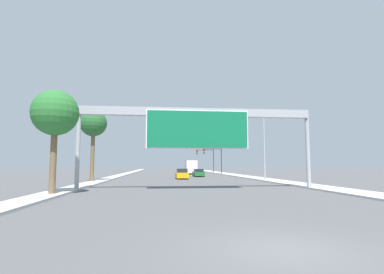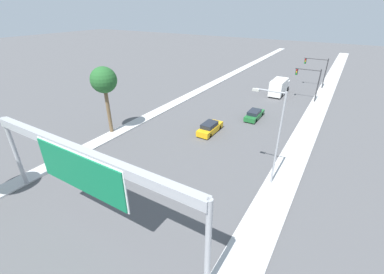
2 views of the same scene
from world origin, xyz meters
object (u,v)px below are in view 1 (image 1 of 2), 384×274
palm_tree_foreground (55,114)px  traffic_light_near_intersection (215,156)px  truck_box_primary (191,167)px  sign_gantry (198,123)px  palm_tree_background (93,124)px  car_far_center (182,174)px  street_lamp_right (261,139)px  car_mid_right (198,173)px  traffic_light_mid_block (208,157)px

palm_tree_foreground → traffic_light_near_intersection: bearing=66.0°
truck_box_primary → palm_tree_foreground: bearing=-107.4°
sign_gantry → palm_tree_background: palm_tree_background is taller
car_far_center → street_lamp_right: 13.02m
traffic_light_near_intersection → car_mid_right: bearing=-112.7°
car_far_center → palm_tree_foreground: 25.81m
car_mid_right → truck_box_primary: size_ratio=0.65×
car_mid_right → truck_box_primary: 14.10m
truck_box_primary → palm_tree_foreground: size_ratio=0.97×
palm_tree_foreground → truck_box_primary: bearing=72.6°
traffic_light_near_intersection → palm_tree_foreground: (-19.44, -43.70, 1.74)m
street_lamp_right → sign_gantry: bearing=-128.5°
sign_gantry → car_far_center: (0.00, 19.43, -5.01)m
car_mid_right → palm_tree_foreground: palm_tree_foreground is taller
truck_box_primary → street_lamp_right: street_lamp_right is taller
sign_gantry → palm_tree_foreground: 11.18m
traffic_light_mid_block → palm_tree_background: (-20.26, -37.59, 2.96)m
car_mid_right → palm_tree_background: bearing=-135.4°
car_far_center → traffic_light_near_intersection: size_ratio=0.80×
sign_gantry → car_mid_right: sign_gantry is taller
truck_box_primary → street_lamp_right: 29.84m
truck_box_primary → palm_tree_background: 33.02m
palm_tree_background → street_lamp_right: bearing=0.1°
street_lamp_right → car_far_center: bearing=145.5°
sign_gantry → palm_tree_foreground: palm_tree_foreground is taller
sign_gantry → palm_tree_background: 17.07m
traffic_light_near_intersection → street_lamp_right: bearing=-87.6°
car_far_center → truck_box_primary: size_ratio=0.65×
palm_tree_foreground → palm_tree_background: bearing=93.2°
car_mid_right → street_lamp_right: bearing=-66.3°
traffic_light_mid_block → car_mid_right: bearing=-103.0°
truck_box_primary → car_mid_right: bearing=-90.0°
car_mid_right → palm_tree_background: size_ratio=0.53×
traffic_light_mid_block → car_far_center: bearing=-105.9°
car_mid_right → traffic_light_near_intersection: size_ratio=0.81×
street_lamp_right → traffic_light_mid_block: bearing=91.9°
car_mid_right → traffic_light_mid_block: (5.25, 22.78, 3.50)m
car_far_center → palm_tree_background: size_ratio=0.53×
car_mid_right → traffic_light_near_intersection: traffic_light_near_intersection is taller
car_mid_right → palm_tree_background: (-15.00, -14.81, 6.45)m
truck_box_primary → palm_tree_background: size_ratio=0.81×
car_mid_right → truck_box_primary: (-0.00, 14.07, 0.89)m
traffic_light_near_intersection → palm_tree_background: (-20.35, -27.59, 3.13)m
traffic_light_near_intersection → palm_tree_foreground: 47.86m
traffic_light_near_intersection → palm_tree_foreground: size_ratio=0.79×
car_far_center → palm_tree_background: palm_tree_background is taller
sign_gantry → truck_box_primary: bearing=85.2°
sign_gantry → car_mid_right: 28.03m
sign_gantry → street_lamp_right: size_ratio=2.19×
car_mid_right → traffic_light_near_intersection: (5.35, 12.78, 3.32)m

